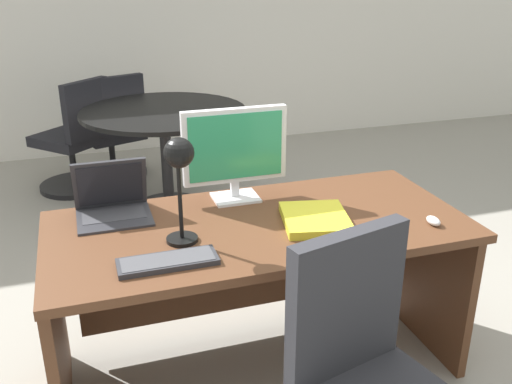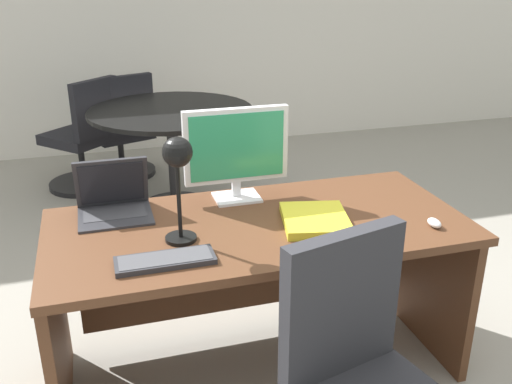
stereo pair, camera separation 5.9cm
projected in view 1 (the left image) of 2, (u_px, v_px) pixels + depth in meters
name	position (u px, v px, depth m)	size (l,w,h in m)	color
ground	(191.00, 230.00, 3.90)	(12.00, 12.00, 0.00)	gray
desk	(255.00, 262.00, 2.42)	(1.70, 0.78, 0.73)	#56331E
monitor	(235.00, 149.00, 2.45)	(0.46, 0.16, 0.41)	silver
laptop	(112.00, 198.00, 2.35)	(0.30, 0.26, 0.24)	#2D2D33
keyboard	(168.00, 261.00, 1.98)	(0.35, 0.13, 0.02)	#2D2D33
mouse	(433.00, 221.00, 2.28)	(0.04, 0.08, 0.03)	silver
desk_lamp	(179.00, 167.00, 2.02)	(0.12, 0.14, 0.42)	black
book	(315.00, 219.00, 2.29)	(0.32, 0.35, 0.04)	yellow
meeting_table	(165.00, 135.00, 3.99)	(1.15, 1.15, 0.76)	black
meeting_chair_near	(114.00, 138.00, 4.72)	(0.59, 0.60, 0.89)	black
meeting_chair_far	(76.00, 146.00, 4.47)	(0.65, 0.66, 0.90)	black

